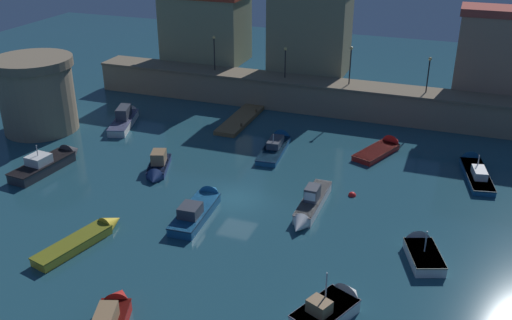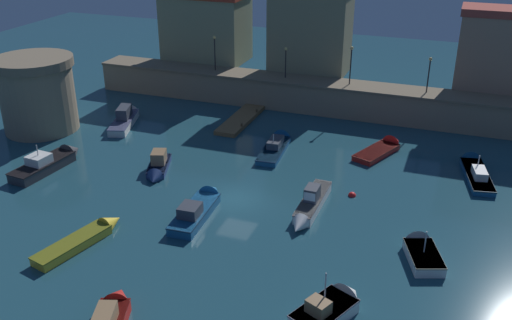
{
  "view_description": "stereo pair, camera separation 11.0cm",
  "coord_description": "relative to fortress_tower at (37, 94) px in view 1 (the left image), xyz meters",
  "views": [
    {
      "loc": [
        14.01,
        -34.12,
        20.28
      ],
      "look_at": [
        0.0,
        4.09,
        1.39
      ],
      "focal_mm": 40.47,
      "sensor_mm": 36.0,
      "label": 1
    },
    {
      "loc": [
        14.11,
        -34.08,
        20.28
      ],
      "look_at": [
        0.0,
        4.09,
        1.39
      ],
      "focal_mm": 40.47,
      "sensor_mm": 36.0,
      "label": 2
    }
  ],
  "objects": [
    {
      "name": "moored_boat_1",
      "position": [
        31.05,
        6.19,
        -3.25
      ],
      "size": [
        3.95,
        6.31,
        1.69
      ],
      "rotation": [
        0.0,
        0.0,
        1.18
      ],
      "color": "red",
      "rests_on": "ground"
    },
    {
      "name": "pier_dock",
      "position": [
        16.79,
        8.29,
        -3.3
      ],
      "size": [
        2.08,
        8.18,
        0.7
      ],
      "color": "brown",
      "rests_on": "ground"
    },
    {
      "name": "moored_boat_0",
      "position": [
        31.8,
        -16.37,
        -3.01
      ],
      "size": [
        3.6,
        4.96,
        3.5
      ],
      "rotation": [
        0.0,
        0.0,
        1.15
      ],
      "color": "white",
      "rests_on": "ground"
    },
    {
      "name": "moored_boat_12",
      "position": [
        20.6,
        -8.97,
        -3.06
      ],
      "size": [
        2.11,
        6.97,
        1.91
      ],
      "rotation": [
        0.0,
        0.0,
        1.63
      ],
      "color": "#195689",
      "rests_on": "ground"
    },
    {
      "name": "moored_boat_5",
      "position": [
        38.45,
        4.34,
        -3.2
      ],
      "size": [
        3.04,
        7.58,
        2.42
      ],
      "rotation": [
        0.0,
        0.0,
        1.77
      ],
      "color": "#195689",
      "rests_on": "ground"
    },
    {
      "name": "quay_lamp_1",
      "position": [
        19.47,
        14.04,
        1.73
      ],
      "size": [
        0.32,
        0.32,
        3.13
      ],
      "color": "black",
      "rests_on": "quay_wall"
    },
    {
      "name": "moored_boat_4",
      "position": [
        27.82,
        -6.39,
        -2.99
      ],
      "size": [
        1.35,
        7.1,
        1.98
      ],
      "rotation": [
        0.0,
        0.0,
        -1.58
      ],
      "color": "white",
      "rests_on": "ground"
    },
    {
      "name": "quay_wall",
      "position": [
        22.33,
        14.04,
        -1.93
      ],
      "size": [
        47.44,
        3.61,
        3.12
      ],
      "color": "gray",
      "rests_on": "ground"
    },
    {
      "name": "mooring_buoy_0",
      "position": [
        30.11,
        -2.97,
        -3.5
      ],
      "size": [
        0.58,
        0.58,
        0.58
      ],
      "primitive_type": "sphere",
      "color": "red",
      "rests_on": "ground"
    },
    {
      "name": "moored_boat_2",
      "position": [
        6.49,
        4.21,
        -2.95
      ],
      "size": [
        3.73,
        7.32,
        2.2
      ],
      "rotation": [
        0.0,
        0.0,
        1.89
      ],
      "color": "white",
      "rests_on": "ground"
    },
    {
      "name": "quay_lamp_2",
      "position": [
        26.1,
        14.04,
        2.09
      ],
      "size": [
        0.32,
        0.32,
        3.76
      ],
      "color": "black",
      "rests_on": "quay_wall"
    },
    {
      "name": "quay_lamp_3",
      "position": [
        33.49,
        14.04,
        1.87
      ],
      "size": [
        0.32,
        0.32,
        3.38
      ],
      "color": "black",
      "rests_on": "quay_wall"
    },
    {
      "name": "moored_boat_7",
      "position": [
        15.38,
        -14.94,
        -3.18
      ],
      "size": [
        2.88,
        6.84,
        1.29
      ],
      "rotation": [
        0.0,
        0.0,
        1.33
      ],
      "color": "gold",
      "rests_on": "ground"
    },
    {
      "name": "moored_boat_10",
      "position": [
        6.15,
        -6.59,
        -2.98
      ],
      "size": [
        2.47,
        7.14,
        2.88
      ],
      "rotation": [
        0.0,
        0.0,
        1.47
      ],
      "color": "#333338",
      "rests_on": "ground"
    },
    {
      "name": "old_town_backdrop",
      "position": [
        21.32,
        18.08,
        3.52
      ],
      "size": [
        40.71,
        5.74,
        9.07
      ],
      "color": "gray",
      "rests_on": "ground"
    },
    {
      "name": "fortress_tower",
      "position": [
        0.0,
        0.0,
        0.0
      ],
      "size": [
        7.23,
        7.23,
        6.89
      ],
      "color": "gray",
      "rests_on": "ground"
    },
    {
      "name": "ground_plane",
      "position": [
        22.33,
        -6.45,
        -3.5
      ],
      "size": [
        113.03,
        113.03,
        0.0
      ],
      "primitive_type": "plane",
      "color": "#1E4756"
    },
    {
      "name": "moored_boat_11",
      "position": [
        35.6,
        -9.09,
        -3.14
      ],
      "size": [
        3.09,
        4.54,
        2.61
      ],
      "rotation": [
        0.0,
        0.0,
        1.92
      ],
      "color": "white",
      "rests_on": "ground"
    },
    {
      "name": "moored_boat_9",
      "position": [
        22.13,
        3.59,
        -3.17
      ],
      "size": [
        2.23,
        7.25,
        2.38
      ],
      "rotation": [
        0.0,
        0.0,
        1.65
      ],
      "color": "#195689",
      "rests_on": "ground"
    },
    {
      "name": "moored_boat_3",
      "position": [
        14.76,
        -4.47,
        -3.05
      ],
      "size": [
        2.88,
        5.0,
        1.89
      ],
      "rotation": [
        0.0,
        0.0,
        -1.24
      ],
      "color": "navy",
      "rests_on": "ground"
    },
    {
      "name": "quay_lamp_0",
      "position": [
        11.64,
        14.04,
        2.04
      ],
      "size": [
        0.32,
        0.32,
        3.66
      ],
      "color": "black",
      "rests_on": "quay_wall"
    }
  ]
}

